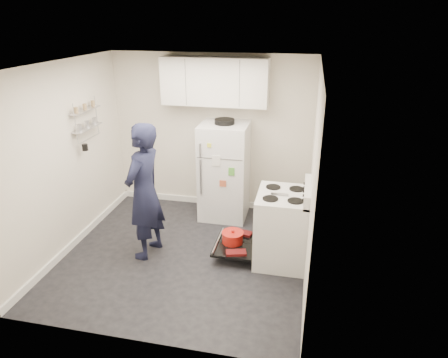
% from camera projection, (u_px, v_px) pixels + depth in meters
% --- Properties ---
extents(room, '(3.21, 3.21, 2.51)m').
position_uv_depth(room, '(180.00, 170.00, 5.00)').
color(room, black).
rests_on(room, ground).
extents(electric_range, '(0.66, 0.76, 1.10)m').
position_uv_depth(electric_range, '(281.00, 228.00, 5.15)').
color(electric_range, silver).
rests_on(electric_range, ground).
extents(open_oven_door, '(0.55, 0.71, 0.23)m').
position_uv_depth(open_oven_door, '(234.00, 241.00, 5.38)').
color(open_oven_door, black).
rests_on(open_oven_door, ground).
extents(refrigerator, '(0.72, 0.74, 1.58)m').
position_uv_depth(refrigerator, '(224.00, 171.00, 6.22)').
color(refrigerator, silver).
rests_on(refrigerator, ground).
extents(upper_cabinets, '(1.60, 0.33, 0.70)m').
position_uv_depth(upper_cabinets, '(215.00, 81.00, 5.91)').
color(upper_cabinets, silver).
rests_on(upper_cabinets, room).
extents(wall_shelf_rack, '(0.14, 0.60, 0.61)m').
position_uv_depth(wall_shelf_rack, '(86.00, 119.00, 5.53)').
color(wall_shelf_rack, '#B2B2B7').
rests_on(wall_shelf_rack, room).
extents(person, '(0.54, 0.73, 1.82)m').
position_uv_depth(person, '(144.00, 192.00, 5.12)').
color(person, black).
rests_on(person, ground).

